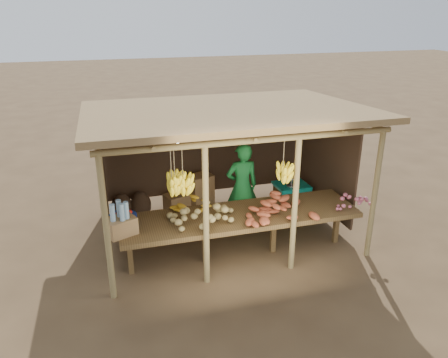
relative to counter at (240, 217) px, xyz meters
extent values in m
plane|color=brown|center=(0.00, 0.95, -0.74)|extent=(60.00, 60.00, 0.00)
cylinder|color=olive|center=(-2.10, -0.55, 0.36)|extent=(0.09, 0.09, 2.20)
cylinder|color=olive|center=(2.10, -0.55, 0.36)|extent=(0.09, 0.09, 2.20)
cylinder|color=olive|center=(-2.10, 2.45, 0.36)|extent=(0.09, 0.09, 2.20)
cylinder|color=olive|center=(2.10, 2.45, 0.36)|extent=(0.09, 0.09, 2.20)
cylinder|color=olive|center=(-0.70, -0.55, 0.36)|extent=(0.09, 0.09, 2.20)
cylinder|color=olive|center=(0.70, -0.55, 0.36)|extent=(0.09, 0.09, 2.20)
cylinder|color=olive|center=(0.00, -0.55, 1.46)|extent=(4.40, 0.09, 0.09)
cylinder|color=olive|center=(0.00, 2.45, 1.46)|extent=(4.40, 0.09, 0.09)
cube|color=olive|center=(0.00, 0.95, 1.55)|extent=(4.70, 3.50, 0.28)
cube|color=#432E1F|center=(0.00, 2.43, 0.47)|extent=(4.20, 0.04, 1.98)
cube|color=#432E1F|center=(-2.08, 1.15, 0.47)|extent=(0.04, 2.40, 1.98)
cube|color=#432E1F|center=(2.08, 1.15, 0.47)|extent=(0.04, 2.40, 1.98)
cube|color=brown|center=(0.00, 0.00, 0.02)|extent=(3.90, 1.05, 0.08)
cube|color=brown|center=(-1.80, 0.00, -0.38)|extent=(0.08, 0.08, 0.72)
cube|color=brown|center=(-0.60, 0.00, -0.38)|extent=(0.08, 0.08, 0.72)
cube|color=brown|center=(0.60, 0.00, -0.38)|extent=(0.08, 0.08, 0.72)
cube|color=brown|center=(1.80, 0.00, -0.38)|extent=(0.08, 0.08, 0.72)
cylinder|color=navy|center=(-1.85, 0.16, 0.14)|extent=(0.44, 0.44, 0.15)
cube|color=#997144|center=(-1.90, -0.15, 0.19)|extent=(0.51, 0.46, 0.26)
imported|color=#1B7B32|center=(0.37, 1.01, 0.09)|extent=(0.61, 0.40, 1.66)
cube|color=brown|center=(1.55, 1.40, -0.47)|extent=(0.60, 0.51, 0.54)
cube|color=#0D9186|center=(1.55, 1.40, -0.17)|extent=(0.66, 0.57, 0.05)
cube|color=#997144|center=(-0.20, 2.01, -0.54)|extent=(0.55, 0.48, 0.37)
cube|color=#997144|center=(-0.20, 2.01, -0.17)|extent=(0.55, 0.48, 0.37)
cube|color=#997144|center=(-0.70, 2.01, -0.54)|extent=(0.55, 0.48, 0.37)
ellipsoid|color=#432E1F|center=(-1.80, 2.12, -0.49)|extent=(0.42, 0.42, 0.56)
ellipsoid|color=#432E1F|center=(-1.42, 2.12, -0.49)|extent=(0.42, 0.42, 0.56)
camera|label=1|loc=(-2.00, -6.07, 3.21)|focal=35.00mm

